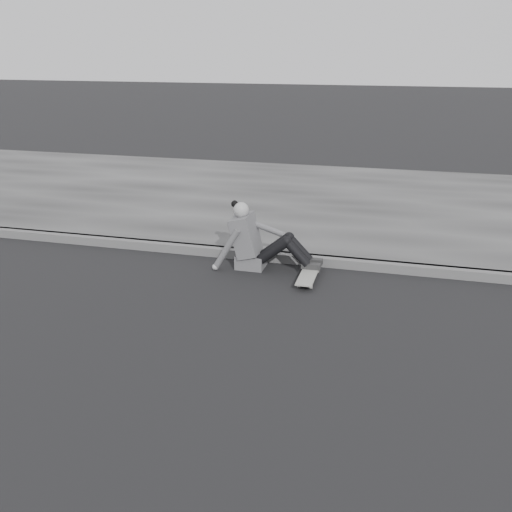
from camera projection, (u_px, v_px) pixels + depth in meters
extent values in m
cube|color=#3B3B3B|center=(485.00, 212.00, 9.67)|extent=(24.00, 6.00, 0.12)
cylinder|color=gray|center=(299.00, 285.00, 6.80)|extent=(0.03, 0.05, 0.05)
cylinder|color=gray|center=(311.00, 287.00, 6.76)|extent=(0.03, 0.05, 0.05)
cylinder|color=gray|center=(306.00, 270.00, 7.27)|extent=(0.03, 0.05, 0.05)
cylinder|color=gray|center=(318.00, 271.00, 7.23)|extent=(0.03, 0.05, 0.05)
cube|color=#29292B|center=(305.00, 284.00, 6.77)|extent=(0.16, 0.04, 0.03)
cube|color=#29292B|center=(312.00, 268.00, 7.24)|extent=(0.16, 0.04, 0.03)
cube|color=gray|center=(309.00, 274.00, 7.00)|extent=(0.20, 0.78, 0.02)
cube|color=#515154|center=(251.00, 260.00, 7.41)|extent=(0.36, 0.34, 0.18)
cube|color=#515154|center=(246.00, 235.00, 7.31)|extent=(0.37, 0.40, 0.57)
cube|color=#515154|center=(236.00, 225.00, 7.30)|extent=(0.14, 0.30, 0.20)
cylinder|color=#9C9C9C|center=(242.00, 217.00, 7.24)|extent=(0.09, 0.09, 0.08)
sphere|color=#9C9C9C|center=(241.00, 210.00, 7.21)|extent=(0.20, 0.20, 0.20)
sphere|color=black|center=(235.00, 204.00, 7.23)|extent=(0.09, 0.09, 0.09)
cylinder|color=black|center=(273.00, 251.00, 7.19)|extent=(0.43, 0.13, 0.39)
cylinder|color=black|center=(276.00, 246.00, 7.35)|extent=(0.43, 0.13, 0.39)
cylinder|color=black|center=(297.00, 253.00, 7.12)|extent=(0.35, 0.11, 0.36)
cylinder|color=black|center=(299.00, 248.00, 7.28)|extent=(0.35, 0.11, 0.36)
sphere|color=black|center=(286.00, 242.00, 7.10)|extent=(0.13, 0.13, 0.13)
sphere|color=black|center=(289.00, 237.00, 7.27)|extent=(0.13, 0.13, 0.13)
cube|color=#292929|center=(311.00, 266.00, 7.13)|extent=(0.24, 0.08, 0.07)
cube|color=#292929|center=(313.00, 261.00, 7.29)|extent=(0.24, 0.08, 0.07)
cylinder|color=#515154|center=(226.00, 249.00, 7.22)|extent=(0.38, 0.08, 0.58)
sphere|color=#9C9C9C|center=(215.00, 267.00, 7.33)|extent=(0.08, 0.08, 0.08)
cylinder|color=#515154|center=(267.00, 228.00, 7.38)|extent=(0.48, 0.08, 0.21)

